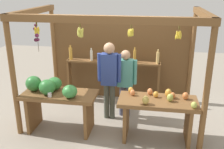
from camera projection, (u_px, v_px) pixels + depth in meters
The scene contains 7 objects.
ground_plane at pixel (113, 115), 5.61m from camera, with size 12.00×12.00×0.00m, color gray.
market_stall at pixel (117, 52), 5.60m from camera, with size 3.42×2.07×2.24m.
fruit_counter_left at pixel (55, 96), 4.84m from camera, with size 1.40×0.67×1.06m.
fruit_counter_right at pixel (158, 109), 4.59m from camera, with size 1.38×0.64×0.93m.
bottle_shelf_unit at pixel (112, 70), 6.05m from camera, with size 2.19×0.22×1.36m.
vendor_man at pixel (109, 74), 5.19m from camera, with size 0.48×0.22×1.62m.
vendor_woman at pixel (125, 78), 5.35m from camera, with size 0.48×0.20×1.44m.
Camera 1 is at (0.78, -4.94, 2.69)m, focal length 41.44 mm.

